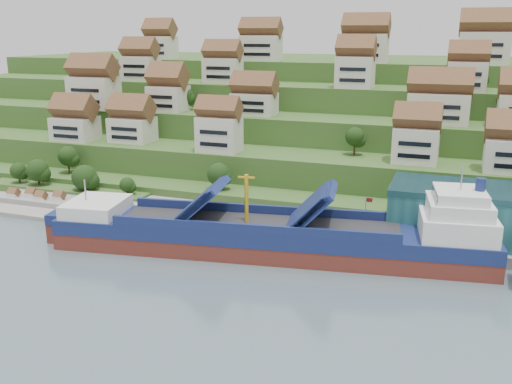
% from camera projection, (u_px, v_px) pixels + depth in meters
% --- Properties ---
extents(ground, '(300.00, 300.00, 0.00)m').
position_uv_depth(ground, '(259.00, 255.00, 107.31)').
color(ground, slate).
rests_on(ground, ground).
extents(quay, '(180.00, 14.00, 2.20)m').
position_uv_depth(quay, '(378.00, 235.00, 114.15)').
color(quay, gray).
rests_on(quay, ground).
extents(pebble_beach, '(45.00, 20.00, 1.00)m').
position_uv_depth(pebble_beach, '(48.00, 204.00, 136.77)').
color(pebble_beach, gray).
rests_on(pebble_beach, ground).
extents(hillside, '(260.00, 128.00, 31.00)m').
position_uv_depth(hillside, '(357.00, 120.00, 198.25)').
color(hillside, '#2D4C1E').
rests_on(hillside, ground).
extents(hillside_village, '(155.53, 63.89, 29.29)m').
position_uv_depth(hillside_village, '(344.00, 91.00, 155.50)').
color(hillside_village, beige).
rests_on(hillside_village, ground).
extents(hillside_trees, '(142.16, 62.36, 29.25)m').
position_uv_depth(hillside_trees, '(254.00, 131.00, 146.93)').
color(hillside_trees, '#1E3C14').
rests_on(hillside_trees, ground).
extents(flagpole, '(1.28, 0.16, 8.00)m').
position_uv_depth(flagpole, '(366.00, 214.00, 108.65)').
color(flagpole, gray).
rests_on(flagpole, quay).
extents(beach_huts, '(14.40, 3.70, 2.20)m').
position_uv_depth(beach_huts, '(37.00, 198.00, 135.84)').
color(beach_huts, white).
rests_on(beach_huts, pebble_beach).
extents(cargo_ship, '(82.60, 24.58, 18.15)m').
position_uv_depth(cargo_ship, '(280.00, 237.00, 106.64)').
color(cargo_ship, maroon).
rests_on(cargo_ship, ground).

